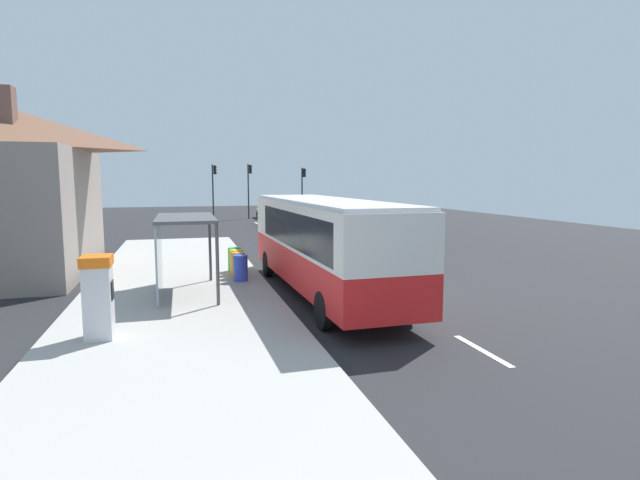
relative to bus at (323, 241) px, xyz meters
The scene contains 23 objects.
ground_plane 13.95m from the bus, 82.88° to the left, with size 56.00×92.00×0.04m, color #262628.
sidewalk_platform 5.29m from the bus, 159.89° to the left, with size 6.20×30.00×0.18m, color #ADAAA3.
lane_stripe_seg_0 6.83m from the bus, 72.66° to the right, with size 0.16×2.20×0.01m, color silver.
lane_stripe_seg_1 2.98m from the bus, 33.19° to the right, with size 0.16×2.20×0.01m, color silver.
lane_stripe_seg_2 4.59m from the bus, 62.16° to the left, with size 0.16×2.20×0.01m, color silver.
lane_stripe_seg_3 9.12m from the bus, 77.31° to the left, with size 0.16×2.20×0.01m, color silver.
lane_stripe_seg_4 13.98m from the bus, 81.86° to the left, with size 0.16×2.20×0.01m, color silver.
lane_stripe_seg_5 18.91m from the bus, 84.01° to the left, with size 0.16×2.20×0.01m, color silver.
lane_stripe_seg_6 23.87m from the bus, 85.27° to the left, with size 0.16×2.20×0.01m, color silver.
lane_stripe_seg_7 28.84m from the bus, 86.09° to the left, with size 0.16×2.20×0.01m, color silver.
bus is the anchor object (origin of this frame).
white_van 25.01m from the bus, 81.00° to the left, with size 2.13×5.25×2.30m.
sedan_near 34.40m from the bus, 83.29° to the left, with size 2.03×4.49×1.52m.
sedan_far 28.40m from the bus, 81.87° to the left, with size 1.94×4.45×1.52m.
ticket_machine 7.39m from the bus, 150.83° to the right, with size 0.66×0.76×1.94m.
recycling_bin_blue 3.58m from the bus, 137.41° to the left, with size 0.52×0.52×0.95m, color blue.
recycling_bin_orange 4.06m from the bus, 129.79° to the left, with size 0.52×0.52×0.95m, color orange.
recycling_bin_yellow 4.60m from the bus, 124.01° to the left, with size 0.52×0.52×0.95m, color yellow.
recycling_bin_green 5.18m from the bus, 119.56° to the left, with size 0.52×0.52×0.95m, color green.
traffic_light_near_side 33.58m from the bus, 77.59° to the left, with size 0.49×0.28×5.03m.
traffic_light_far_side 33.63m from the bus, 92.37° to the left, with size 0.49×0.28×5.30m.
traffic_light_median 34.47m from the bus, 86.49° to the left, with size 0.49×0.28×5.38m.
bus_shelter 4.77m from the bus, behind, with size 1.80×4.00×2.50m.
Camera 1 is at (-6.23, -15.66, 3.85)m, focal length 28.31 mm.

